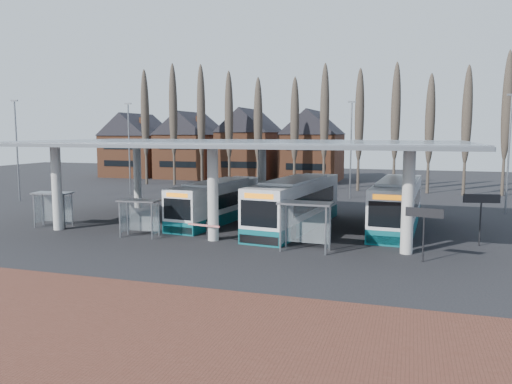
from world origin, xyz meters
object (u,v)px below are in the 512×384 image
(bus_3, at_px, (397,205))
(shelter_0, at_px, (54,202))
(shelter_1, at_px, (140,210))
(shelter_2, at_px, (306,215))
(bus_2, at_px, (295,204))
(bus_1, at_px, (218,202))

(bus_3, bearing_deg, shelter_0, -160.66)
(shelter_1, height_order, shelter_2, shelter_2)
(bus_2, xyz_separation_m, shelter_1, (-9.24, -6.13, 0.10))
(bus_1, distance_m, bus_3, 13.58)
(bus_1, distance_m, shelter_0, 12.20)
(bus_1, height_order, bus_3, bus_3)
(bus_2, distance_m, bus_3, 7.44)
(shelter_0, bearing_deg, shelter_2, -14.11)
(shelter_0, xyz_separation_m, shelter_1, (7.97, -1.28, -0.05))
(shelter_2, bearing_deg, bus_2, 109.56)
(shelter_1, relative_size, shelter_2, 0.87)
(bus_3, height_order, shelter_0, bus_3)
(shelter_1, bearing_deg, shelter_0, 167.42)
(bus_3, xyz_separation_m, shelter_0, (-24.32, -7.02, 0.19))
(bus_3, height_order, shelter_1, bus_3)
(bus_1, height_order, shelter_0, bus_1)
(bus_2, bearing_deg, bus_3, 23.99)
(bus_2, height_order, shelter_2, bus_2)
(bus_2, bearing_deg, bus_1, 179.78)
(bus_1, relative_size, shelter_2, 3.70)
(bus_2, height_order, bus_3, bus_2)
(shelter_0, bearing_deg, bus_1, 19.14)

